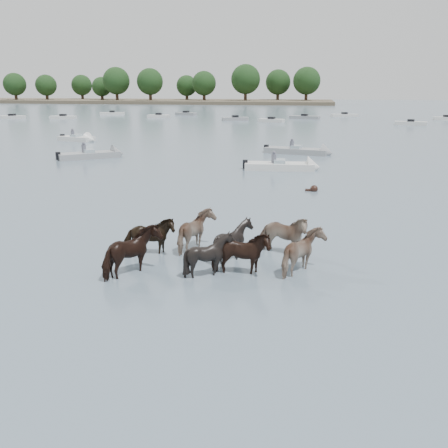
# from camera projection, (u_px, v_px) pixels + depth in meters

# --- Properties ---
(ground) EXTENTS (400.00, 400.00, 0.00)m
(ground) POSITION_uv_depth(u_px,v_px,m) (199.00, 272.00, 15.55)
(ground) COLOR slate
(ground) RESTS_ON ground
(shoreline) EXTENTS (160.00, 30.00, 1.00)m
(shoreline) POSITION_uv_depth(u_px,v_px,m) (99.00, 101.00, 169.11)
(shoreline) COLOR #4C4233
(shoreline) RESTS_ON ground
(pony_herd) EXTENTS (7.10, 4.53, 1.68)m
(pony_herd) POSITION_uv_depth(u_px,v_px,m) (216.00, 246.00, 16.09)
(pony_herd) COLOR black
(pony_herd) RESTS_ON ground
(swimming_pony) EXTENTS (0.72, 0.44, 0.44)m
(swimming_pony) POSITION_uv_depth(u_px,v_px,m) (313.00, 189.00, 27.44)
(swimming_pony) COLOR black
(swimming_pony) RESTS_ON ground
(motorboat_a) EXTENTS (5.18, 4.53, 1.92)m
(motorboat_a) POSITION_uv_depth(u_px,v_px,m) (98.00, 155.00, 40.18)
(motorboat_a) COLOR gray
(motorboat_a) RESTS_ON ground
(motorboat_b) EXTENTS (5.53, 2.00, 1.92)m
(motorboat_b) POSITION_uv_depth(u_px,v_px,m) (290.00, 167.00, 34.36)
(motorboat_b) COLOR silver
(motorboat_b) RESTS_ON ground
(motorboat_c) EXTENTS (6.19, 2.95, 1.92)m
(motorboat_c) POSITION_uv_depth(u_px,v_px,m) (305.00, 152.00, 42.15)
(motorboat_c) COLOR gray
(motorboat_c) RESTS_ON ground
(motorboat_f) EXTENTS (4.64, 2.71, 1.92)m
(motorboat_f) POSITION_uv_depth(u_px,v_px,m) (82.00, 139.00, 51.90)
(motorboat_f) COLOR silver
(motorboat_f) RESTS_ON ground
(distant_flotilla) EXTENTS (105.02, 29.65, 0.93)m
(distant_flotilla) POSITION_uv_depth(u_px,v_px,m) (295.00, 118.00, 85.60)
(distant_flotilla) COLOR silver
(distant_flotilla) RESTS_ON ground
(treeline) EXTENTS (149.49, 22.88, 12.40)m
(treeline) POSITION_uv_depth(u_px,v_px,m) (109.00, 83.00, 164.51)
(treeline) COLOR #382619
(treeline) RESTS_ON ground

